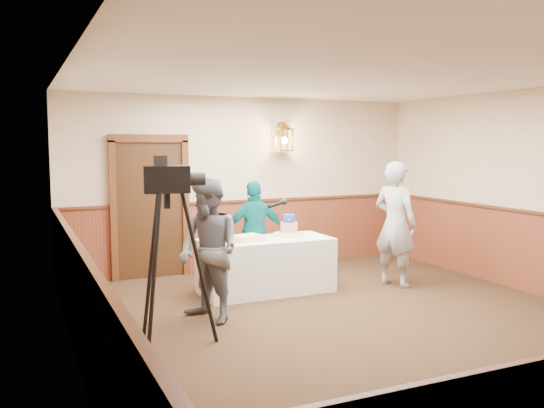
{
  "coord_description": "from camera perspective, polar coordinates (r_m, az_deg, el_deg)",
  "views": [
    {
      "loc": [
        -3.47,
        -5.26,
        2.06
      ],
      "look_at": [
        -0.34,
        1.7,
        1.25
      ],
      "focal_mm": 38.0,
      "sensor_mm": 36.0,
      "label": 1
    }
  ],
  "objects": [
    {
      "name": "tv_camera_rig",
      "position": [
        5.9,
        -10.23,
        -6.11
      ],
      "size": [
        0.72,
        0.67,
        1.84
      ],
      "rotation": [
        0.0,
        0.0,
        -0.16
      ],
      "color": "black",
      "rests_on": "ground"
    },
    {
      "name": "baker",
      "position": [
        8.46,
        12.11,
        -1.95
      ],
      "size": [
        0.65,
        0.77,
        1.8
      ],
      "primitive_type": "imported",
      "rotation": [
        0.0,
        0.0,
        1.96
      ],
      "color": "#A1A3A7",
      "rests_on": "ground"
    },
    {
      "name": "interviewer",
      "position": [
        6.65,
        -6.24,
        -4.6
      ],
      "size": [
        1.58,
        0.99,
        1.67
      ],
      "rotation": [
        0.0,
        0.0,
        -1.17
      ],
      "color": "#575B60",
      "rests_on": "ground"
    },
    {
      "name": "display_table",
      "position": [
        7.99,
        -0.59,
        -6.11
      ],
      "size": [
        1.8,
        0.8,
        0.75
      ],
      "primitive_type": "cube",
      "color": "white",
      "rests_on": "ground"
    },
    {
      "name": "sheet_cake_yellow",
      "position": [
        7.74,
        -2.45,
        -3.39
      ],
      "size": [
        0.43,
        0.36,
        0.08
      ],
      "primitive_type": "cube",
      "rotation": [
        0.0,
        0.0,
        0.19
      ],
      "color": "#FFE598",
      "rests_on": "display_table"
    },
    {
      "name": "ground",
      "position": [
        6.63,
        8.98,
        -12.12
      ],
      "size": [
        7.0,
        7.0,
        0.0
      ],
      "primitive_type": "plane",
      "color": "#301F13",
      "rests_on": "ground"
    },
    {
      "name": "tiered_cake",
      "position": [
        8.11,
        1.71,
        -2.37
      ],
      "size": [
        0.39,
        0.39,
        0.31
      ],
      "rotation": [
        0.0,
        0.0,
        0.36
      ],
      "color": "#FFECC7",
      "rests_on": "display_table"
    },
    {
      "name": "room_shell",
      "position": [
        6.68,
        6.67,
        1.4
      ],
      "size": [
        6.02,
        7.02,
        2.81
      ],
      "color": "beige",
      "rests_on": "ground"
    },
    {
      "name": "sheet_cake_green",
      "position": [
        7.83,
        -5.68,
        -3.36
      ],
      "size": [
        0.3,
        0.25,
        0.06
      ],
      "primitive_type": "cube",
      "rotation": [
        0.0,
        0.0,
        0.12
      ],
      "color": "#A2E6A4",
      "rests_on": "display_table"
    },
    {
      "name": "assistant_p",
      "position": [
        8.37,
        -1.68,
        -2.88
      ],
      "size": [
        0.93,
        0.48,
        1.52
      ],
      "primitive_type": "imported",
      "rotation": [
        0.0,
        0.0,
        3.01
      ],
      "color": "#085C60",
      "rests_on": "ground"
    }
  ]
}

